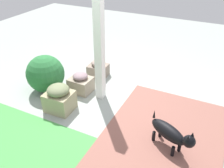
# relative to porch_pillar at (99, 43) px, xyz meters

# --- Properties ---
(ground_plane) EXTENTS (12.00, 12.00, 0.00)m
(ground_plane) POSITION_rel_porch_pillar_xyz_m (-0.21, 0.04, -1.13)
(ground_plane) COLOR #9AA39B
(brick_path) EXTENTS (1.80, 2.40, 0.02)m
(brick_path) POSITION_rel_porch_pillar_xyz_m (-1.41, 0.52, -1.12)
(brick_path) COLOR #905A4E
(brick_path) RESTS_ON ground
(porch_pillar) EXTENTS (0.15, 0.15, 2.26)m
(porch_pillar) POSITION_rel_porch_pillar_xyz_m (0.00, 0.00, 0.00)
(porch_pillar) COLOR white
(porch_pillar) RESTS_ON ground
(stone_planter_nearest) EXTENTS (0.43, 0.38, 0.39)m
(stone_planter_nearest) POSITION_rel_porch_pillar_xyz_m (0.44, -0.70, -0.95)
(stone_planter_nearest) COLOR gray
(stone_planter_nearest) RESTS_ON ground
(stone_planter_near) EXTENTS (0.44, 0.38, 0.42)m
(stone_planter_near) POSITION_rel_porch_pillar_xyz_m (0.45, 0.00, -0.94)
(stone_planter_near) COLOR gray
(stone_planter_near) RESTS_ON ground
(stone_planter_mid) EXTENTS (0.49, 0.44, 0.51)m
(stone_planter_mid) POSITION_rel_porch_pillar_xyz_m (0.46, 0.69, -0.88)
(stone_planter_mid) COLOR tan
(stone_planter_mid) RESTS_ON ground
(round_shrub) EXTENTS (0.75, 0.75, 0.75)m
(round_shrub) POSITION_rel_porch_pillar_xyz_m (1.09, 0.27, -0.75)
(round_shrub) COLOR #2A6F37
(round_shrub) RESTS_ON ground
(dog) EXTENTS (0.72, 0.48, 0.52)m
(dog) POSITION_rel_porch_pillar_xyz_m (-1.55, 0.76, -0.83)
(dog) COLOR black
(dog) RESTS_ON ground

